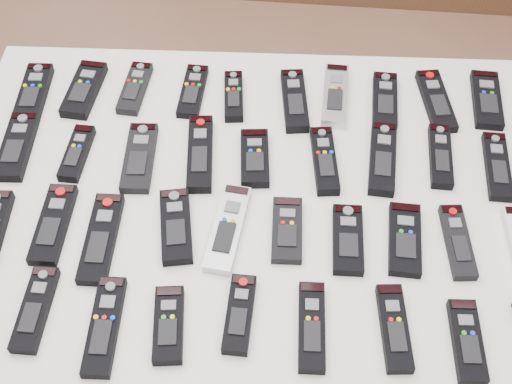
{
  "coord_description": "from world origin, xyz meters",
  "views": [
    {
      "loc": [
        0.13,
        -0.94,
        1.92
      ],
      "look_at": [
        0.09,
        -0.07,
        0.8
      ],
      "focal_mm": 50.0,
      "sensor_mm": 36.0,
      "label": 1
    }
  ],
  "objects_px": {
    "remote_23": "(228,228)",
    "remote_34": "(312,327)",
    "remote_22": "(176,226)",
    "remote_36": "(467,341)",
    "remote_32": "(169,325)",
    "remote_35": "(394,328)",
    "table": "(256,215)",
    "remote_18": "(497,166)",
    "remote_7": "(385,101)",
    "remote_24": "(287,230)",
    "remote_5": "(295,101)",
    "remote_13": "(200,153)",
    "remote_8": "(436,101)",
    "remote_15": "(325,161)",
    "remote_14": "(255,158)",
    "remote_12": "(139,158)",
    "remote_0": "(33,93)",
    "remote_10": "(17,146)",
    "remote_31": "(105,326)",
    "remote_2": "(135,88)",
    "remote_26": "(405,239)",
    "remote_1": "(84,90)",
    "remote_11": "(77,153)",
    "remote_4": "(234,96)",
    "remote_20": "(53,224)",
    "remote_17": "(440,156)",
    "remote_27": "(458,242)",
    "remote_33": "(239,314)",
    "remote_21": "(101,238)",
    "remote_25": "(348,239)",
    "remote_6": "(335,96)",
    "remote_16": "(383,159)",
    "remote_30": "(35,309)"
  },
  "relations": [
    {
      "from": "remote_33",
      "to": "remote_11",
      "type": "bearing_deg",
      "value": 138.67
    },
    {
      "from": "remote_11",
      "to": "remote_21",
      "type": "height_order",
      "value": "remote_11"
    },
    {
      "from": "remote_22",
      "to": "remote_36",
      "type": "relative_size",
      "value": 1.09
    },
    {
      "from": "remote_11",
      "to": "remote_27",
      "type": "xyz_separation_m",
      "value": [
        0.77,
        -0.19,
        -0.0
      ]
    },
    {
      "from": "table",
      "to": "remote_8",
      "type": "distance_m",
      "value": 0.49
    },
    {
      "from": "table",
      "to": "remote_18",
      "type": "distance_m",
      "value": 0.51
    },
    {
      "from": "remote_32",
      "to": "remote_35",
      "type": "distance_m",
      "value": 0.4
    },
    {
      "from": "remote_14",
      "to": "remote_12",
      "type": "bearing_deg",
      "value": 178.54
    },
    {
      "from": "remote_20",
      "to": "remote_30",
      "type": "distance_m",
      "value": 0.19
    },
    {
      "from": "table",
      "to": "remote_26",
      "type": "relative_size",
      "value": 7.74
    },
    {
      "from": "remote_1",
      "to": "remote_12",
      "type": "relative_size",
      "value": 0.93
    },
    {
      "from": "remote_23",
      "to": "remote_34",
      "type": "relative_size",
      "value": 1.18
    },
    {
      "from": "table",
      "to": "remote_15",
      "type": "xyz_separation_m",
      "value": [
        0.14,
        0.1,
        0.07
      ]
    },
    {
      "from": "remote_31",
      "to": "remote_35",
      "type": "distance_m",
      "value": 0.51
    },
    {
      "from": "remote_5",
      "to": "remote_14",
      "type": "height_order",
      "value": "remote_5"
    },
    {
      "from": "remote_6",
      "to": "remote_4",
      "type": "bearing_deg",
      "value": -173.11
    },
    {
      "from": "remote_10",
      "to": "remote_24",
      "type": "bearing_deg",
      "value": -19.3
    },
    {
      "from": "remote_8",
      "to": "remote_16",
      "type": "height_order",
      "value": "remote_16"
    },
    {
      "from": "remote_5",
      "to": "remote_25",
      "type": "relative_size",
      "value": 1.19
    },
    {
      "from": "remote_11",
      "to": "remote_26",
      "type": "relative_size",
      "value": 0.9
    },
    {
      "from": "remote_14",
      "to": "remote_24",
      "type": "height_order",
      "value": "remote_14"
    },
    {
      "from": "remote_31",
      "to": "remote_32",
      "type": "bearing_deg",
      "value": 3.32
    },
    {
      "from": "remote_1",
      "to": "remote_7",
      "type": "relative_size",
      "value": 1.01
    },
    {
      "from": "remote_12",
      "to": "remote_15",
      "type": "height_order",
      "value": "remote_15"
    },
    {
      "from": "remote_27",
      "to": "table",
      "type": "bearing_deg",
      "value": 162.58
    },
    {
      "from": "remote_18",
      "to": "remote_20",
      "type": "height_order",
      "value": "remote_20"
    },
    {
      "from": "remote_17",
      "to": "remote_14",
      "type": "bearing_deg",
      "value": -172.81
    },
    {
      "from": "remote_12",
      "to": "remote_20",
      "type": "relative_size",
      "value": 0.99
    },
    {
      "from": "remote_13",
      "to": "remote_35",
      "type": "xyz_separation_m",
      "value": [
        0.38,
        -0.39,
        -0.0
      ]
    },
    {
      "from": "remote_27",
      "to": "remote_18",
      "type": "bearing_deg",
      "value": 57.58
    },
    {
      "from": "remote_8",
      "to": "remote_15",
      "type": "distance_m",
      "value": 0.32
    },
    {
      "from": "remote_5",
      "to": "remote_13",
      "type": "xyz_separation_m",
      "value": [
        -0.2,
        -0.17,
        0.0
      ]
    },
    {
      "from": "remote_1",
      "to": "remote_4",
      "type": "relative_size",
      "value": 1.16
    },
    {
      "from": "remote_13",
      "to": "remote_25",
      "type": "relative_size",
      "value": 1.3
    },
    {
      "from": "remote_17",
      "to": "remote_24",
      "type": "xyz_separation_m",
      "value": [
        -0.32,
        -0.2,
        -0.0
      ]
    },
    {
      "from": "remote_7",
      "to": "remote_24",
      "type": "height_order",
      "value": "remote_7"
    },
    {
      "from": "table",
      "to": "remote_4",
      "type": "xyz_separation_m",
      "value": [
        -0.06,
        0.28,
        0.07
      ]
    },
    {
      "from": "remote_33",
      "to": "remote_21",
      "type": "bearing_deg",
      "value": 154.74
    },
    {
      "from": "remote_10",
      "to": "remote_31",
      "type": "xyz_separation_m",
      "value": [
        0.26,
        -0.41,
        -0.0
      ]
    },
    {
      "from": "remote_2",
      "to": "remote_5",
      "type": "bearing_deg",
      "value": 1.74
    },
    {
      "from": "remote_22",
      "to": "remote_31",
      "type": "relative_size",
      "value": 0.88
    },
    {
      "from": "remote_35",
      "to": "remote_0",
      "type": "bearing_deg",
      "value": 140.93
    },
    {
      "from": "remote_18",
      "to": "remote_20",
      "type": "xyz_separation_m",
      "value": [
        -0.89,
        -0.19,
        0.0
      ]
    },
    {
      "from": "remote_13",
      "to": "remote_16",
      "type": "distance_m",
      "value": 0.38
    },
    {
      "from": "remote_17",
      "to": "remote_23",
      "type": "height_order",
      "value": "remote_17"
    },
    {
      "from": "table",
      "to": "remote_1",
      "type": "xyz_separation_m",
      "value": [
        -0.4,
        0.29,
        0.07
      ]
    },
    {
      "from": "remote_34",
      "to": "remote_17",
      "type": "bearing_deg",
      "value": 56.45
    },
    {
      "from": "remote_2",
      "to": "remote_16",
      "type": "xyz_separation_m",
      "value": [
        0.55,
        -0.19,
        0.0
      ]
    },
    {
      "from": "remote_7",
      "to": "remote_23",
      "type": "xyz_separation_m",
      "value": [
        -0.33,
        -0.36,
        -0.0
      ]
    },
    {
      "from": "remote_2",
      "to": "remote_32",
      "type": "relative_size",
      "value": 1.08
    }
  ]
}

